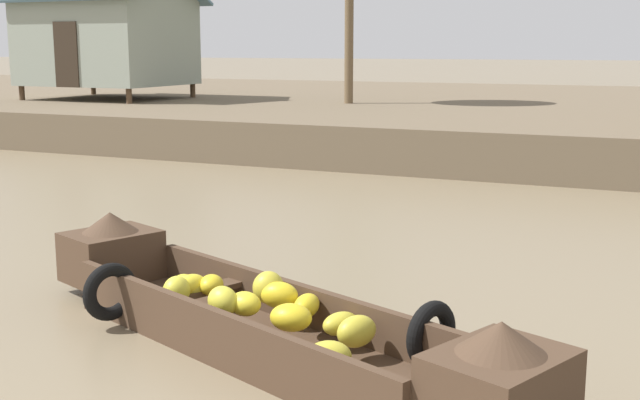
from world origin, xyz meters
TOP-DOWN VIEW (x-y plane):
  - ground_plane at (0.00, 10.00)m, footprint 300.00×300.00m
  - riverbank_strip at (0.00, 24.29)m, footprint 160.00×20.00m
  - banana_boat at (0.25, 5.12)m, footprint 5.25×2.78m
  - stilt_house_left at (-12.60, 19.54)m, footprint 4.92×4.06m

SIDE VIEW (x-z plane):
  - ground_plane at x=0.00m, z-range 0.00..0.00m
  - banana_boat at x=0.25m, z-range -0.11..0.70m
  - riverbank_strip at x=0.00m, z-range 0.00..0.91m
  - stilt_house_left at x=-12.60m, z-range 0.74..4.66m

